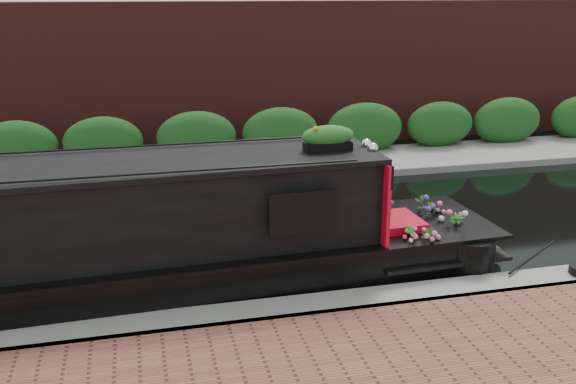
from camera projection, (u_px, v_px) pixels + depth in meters
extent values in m
plane|color=black|center=(229.00, 237.00, 11.66)|extent=(80.00, 80.00, 0.00)
cube|color=gray|center=(266.00, 326.00, 8.60)|extent=(40.00, 0.60, 0.50)
cube|color=slate|center=(203.00, 175.00, 15.55)|extent=(40.00, 2.40, 0.34)
cube|color=#194718|center=(199.00, 166.00, 16.38)|extent=(40.00, 1.10, 2.80)
cube|color=#4C1D19|center=(191.00, 147.00, 18.33)|extent=(40.00, 1.00, 8.00)
cube|color=black|center=(69.00, 216.00, 8.81)|extent=(8.68, 1.97, 1.27)
cube|color=black|center=(64.00, 169.00, 8.61)|extent=(8.83, 2.12, 0.08)
cube|color=red|center=(367.00, 193.00, 9.79)|extent=(0.12, 1.64, 1.27)
cube|color=black|center=(302.00, 213.00, 8.71)|extent=(0.84, 0.06, 0.52)
cube|color=red|center=(395.00, 232.00, 10.10)|extent=(0.78, 0.87, 0.47)
sphere|color=white|center=(373.00, 148.00, 9.45)|extent=(0.17, 0.17, 0.17)
sphere|color=white|center=(366.00, 144.00, 9.69)|extent=(0.17, 0.17, 0.17)
cube|color=black|center=(328.00, 146.00, 9.41)|extent=(0.71, 0.29, 0.13)
ellipsoid|color=orange|center=(328.00, 135.00, 9.36)|extent=(0.77, 0.29, 0.23)
imported|color=#2A6622|center=(411.00, 242.00, 9.57)|extent=(0.36, 0.35, 0.58)
imported|color=#2A6622|center=(429.00, 245.00, 9.54)|extent=(0.32, 0.34, 0.49)
imported|color=#2A6622|center=(430.00, 214.00, 10.76)|extent=(0.64, 0.61, 0.56)
imported|color=#2A6622|center=(455.00, 229.00, 10.17)|extent=(0.37, 0.37, 0.51)
imported|color=#2A6622|center=(377.00, 218.00, 10.70)|extent=(0.25, 0.30, 0.49)
cylinder|color=olive|center=(489.00, 252.00, 10.64)|extent=(0.30, 0.35, 0.30)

